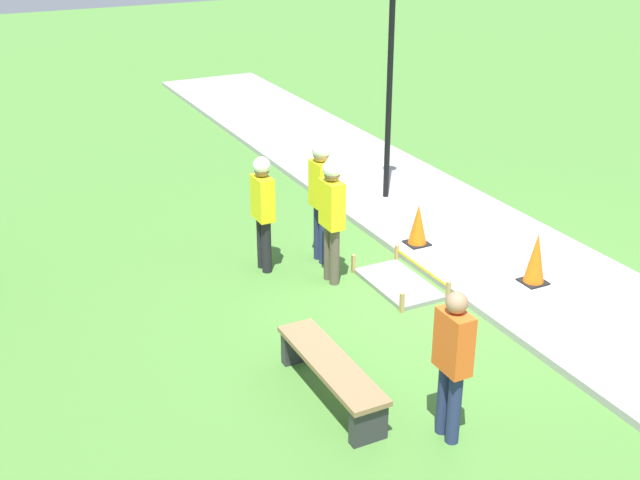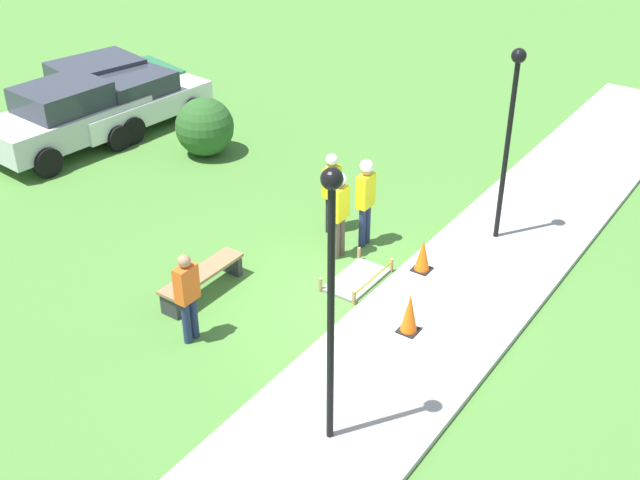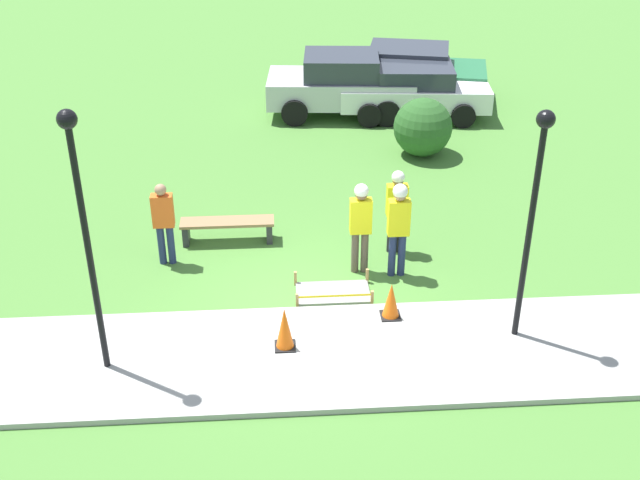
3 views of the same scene
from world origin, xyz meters
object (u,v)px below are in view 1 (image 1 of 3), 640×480
at_px(worker_trainee, 332,210).
at_px(bystander_in_orange_shirt, 453,358).
at_px(park_bench, 331,372).
at_px(lamppost_near, 391,51).
at_px(traffic_cone_far_patch, 418,225).
at_px(worker_supervisor, 263,204).
at_px(traffic_cone_near_patch, 536,259).
at_px(worker_assistant, 321,190).

height_order(worker_trainee, bystander_in_orange_shirt, worker_trainee).
relative_size(park_bench, worker_trainee, 1.03).
height_order(worker_trainee, lamppost_near, lamppost_near).
distance_m(traffic_cone_far_patch, worker_trainee, 1.83).
bearing_deg(park_bench, worker_trainee, -27.54).
bearing_deg(park_bench, worker_supervisor, -10.49).
relative_size(traffic_cone_far_patch, worker_trainee, 0.36).
bearing_deg(worker_supervisor, worker_trainee, -137.93).
bearing_deg(worker_supervisor, traffic_cone_near_patch, -125.97).
xyz_separation_m(traffic_cone_near_patch, bystander_in_orange_shirt, (-2.18, 2.97, 0.48)).
xyz_separation_m(park_bench, worker_supervisor, (3.30, -0.61, 0.69)).
bearing_deg(traffic_cone_far_patch, worker_trainee, 101.78).
relative_size(worker_supervisor, worker_assistant, 0.92).
bearing_deg(bystander_in_orange_shirt, park_bench, 33.75).
relative_size(park_bench, lamppost_near, 0.48).
height_order(traffic_cone_far_patch, worker_supervisor, worker_supervisor).
relative_size(traffic_cone_near_patch, bystander_in_orange_shirt, 0.45).
bearing_deg(worker_supervisor, lamppost_near, -62.51).
height_order(worker_assistant, worker_trainee, worker_assistant).
bearing_deg(worker_trainee, lamppost_near, -44.47).
xyz_separation_m(worker_supervisor, lamppost_near, (1.56, -3.00, 1.63)).
xyz_separation_m(bystander_in_orange_shirt, lamppost_near, (6.00, -2.85, 1.71)).
height_order(traffic_cone_far_patch, worker_trainee, worker_trainee).
height_order(park_bench, bystander_in_orange_shirt, bystander_in_orange_shirt).
bearing_deg(traffic_cone_near_patch, lamppost_near, 1.69).
bearing_deg(worker_trainee, traffic_cone_far_patch, -78.22).
height_order(worker_supervisor, bystander_in_orange_shirt, worker_supervisor).
relative_size(bystander_in_orange_shirt, lamppost_near, 0.43).
bearing_deg(bystander_in_orange_shirt, traffic_cone_near_patch, -53.73).
relative_size(traffic_cone_far_patch, worker_supervisor, 0.38).
distance_m(traffic_cone_near_patch, park_bench, 3.87).
bearing_deg(park_bench, worker_assistant, -24.94).
xyz_separation_m(worker_trainee, lamppost_near, (2.34, -2.30, 1.56)).
bearing_deg(worker_supervisor, traffic_cone_far_patch, -100.28).
bearing_deg(lamppost_near, bystander_in_orange_shirt, 154.56).
height_order(traffic_cone_far_patch, park_bench, traffic_cone_far_patch).
distance_m(worker_trainee, lamppost_near, 3.63).
xyz_separation_m(traffic_cone_near_patch, park_bench, (-1.04, 3.72, -0.13)).
bearing_deg(traffic_cone_near_patch, worker_trainee, 58.44).
bearing_deg(worker_assistant, traffic_cone_far_patch, -102.28).
xyz_separation_m(traffic_cone_near_patch, worker_supervisor, (2.26, 3.11, 0.56)).
bearing_deg(traffic_cone_far_patch, bystander_in_orange_shirt, 150.94).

